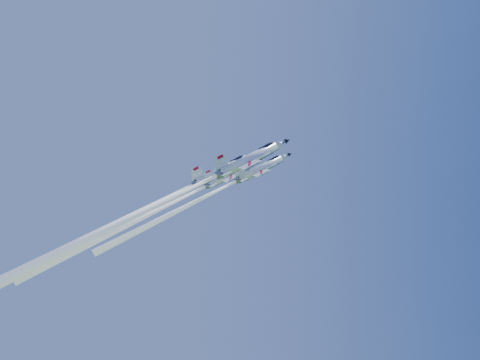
{
  "coord_description": "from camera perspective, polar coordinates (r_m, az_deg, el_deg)",
  "views": [
    {
      "loc": [
        -18.36,
        -118.49,
        88.04
      ],
      "look_at": [
        0.0,
        0.0,
        106.7
      ],
      "focal_mm": 40.0,
      "sensor_mm": 36.0,
      "label": 1
    }
  ],
  "objects": [
    {
      "name": "jet_right",
      "position": [
        110.31,
        -8.96,
        -2.72
      ],
      "size": [
        50.56,
        17.66,
        44.42
      ],
      "rotation": [
        0.51,
        0.25,
        -1.38
      ],
      "color": "white"
    },
    {
      "name": "jet_lead",
      "position": [
        121.54,
        -3.95,
        -1.91
      ],
      "size": [
        37.95,
        12.72,
        32.56
      ],
      "rotation": [
        0.51,
        0.25,
        -1.38
      ],
      "color": "white"
    },
    {
      "name": "jet_slot",
      "position": [
        115.5,
        -10.19,
        -3.08
      ],
      "size": [
        44.51,
        15.33,
        38.62
      ],
      "rotation": [
        0.51,
        0.25,
        -1.38
      ],
      "color": "white"
    },
    {
      "name": "jet_left",
      "position": [
        126.27,
        -9.27,
        -3.45
      ],
      "size": [
        46.56,
        16.48,
        41.64
      ],
      "rotation": [
        0.51,
        0.25,
        -1.38
      ],
      "color": "white"
    }
  ]
}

